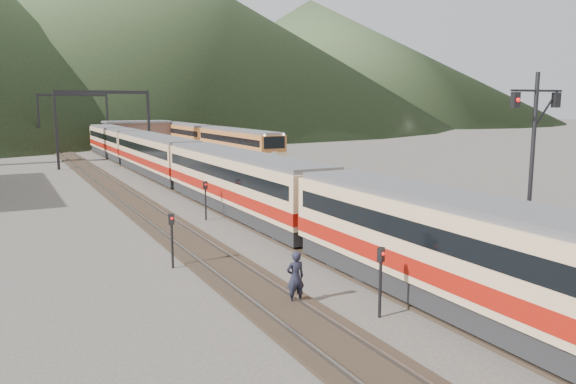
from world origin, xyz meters
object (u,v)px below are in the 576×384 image
second_train (210,140)px  worker (295,278)px  signal_mast (533,152)px  main_train (189,165)px

second_train → worker: (-15.83, -53.00, -1.02)m
second_train → signal_mast: size_ratio=5.68×
second_train → signal_mast: bearing=-98.8°
second_train → main_train: bearing=-112.6°
main_train → signal_mast: (2.80, -28.65, 3.10)m
signal_mast → worker: signal_mast is taller
second_train → signal_mast: 57.06m
main_train → second_train: 29.95m
main_train → worker: bearing=-99.7°
signal_mast → second_train: bearing=81.2°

